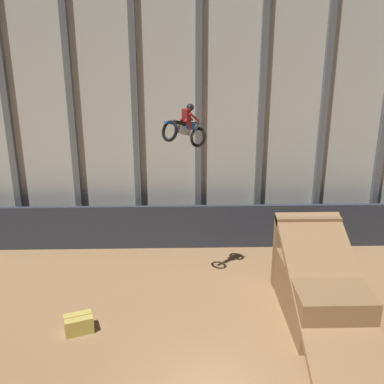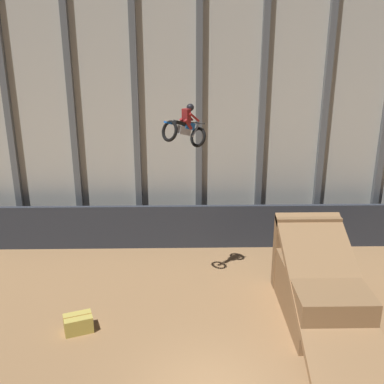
# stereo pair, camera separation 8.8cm
# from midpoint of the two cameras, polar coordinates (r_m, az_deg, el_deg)

# --- Properties ---
(arena_back_wall) EXTENTS (32.00, 0.40, 12.78)m
(arena_back_wall) POSITION_cam_midpoint_polar(r_m,az_deg,el_deg) (20.04, 1.01, 11.23)
(arena_back_wall) COLOR beige
(arena_back_wall) RESTS_ON ground_plane
(lower_barrier) EXTENTS (31.36, 0.20, 2.02)m
(lower_barrier) POSITION_cam_midpoint_polar(r_m,az_deg,el_deg) (20.34, 1.05, -4.42)
(lower_barrier) COLOR #2D333D
(lower_barrier) RESTS_ON ground_plane
(dirt_ramp) EXTENTS (2.38, 6.31, 3.03)m
(dirt_ramp) POSITION_cam_midpoint_polar(r_m,az_deg,el_deg) (16.30, 15.85, -11.41)
(dirt_ramp) COLOR #966F48
(dirt_ramp) RESTS_ON ground_plane
(rider_bike_solo) EXTENTS (1.71, 1.66, 1.62)m
(rider_bike_solo) POSITION_cam_midpoint_polar(r_m,az_deg,el_deg) (15.65, -0.69, 8.18)
(rider_bike_solo) COLOR black
(hay_bale_trackside) EXTENTS (1.05, 0.87, 0.57)m
(hay_bale_trackside) POSITION_cam_midpoint_polar(r_m,az_deg,el_deg) (15.61, -14.08, -15.88)
(hay_bale_trackside) COLOR #CCB751
(hay_bale_trackside) RESTS_ON ground_plane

